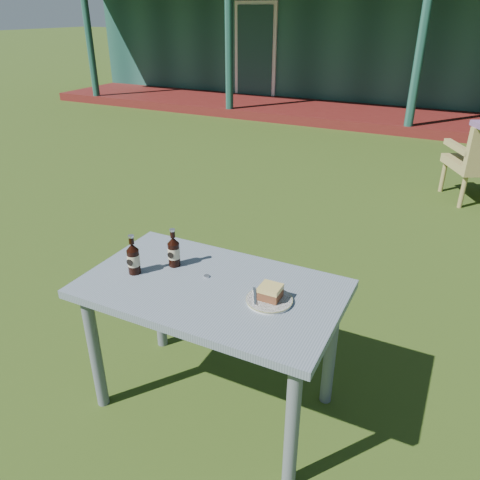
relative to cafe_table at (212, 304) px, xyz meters
The scene contains 9 objects.
ground 1.72m from the cafe_table, 90.00° to the left, with size 80.00×80.00×0.00m, color #334916.
pavilion 11.03m from the cafe_table, 90.00° to the left, with size 15.80×8.30×3.45m.
cafe_table is the anchor object (origin of this frame).
plate 0.31m from the cafe_table, ahead, with size 0.20×0.20×0.01m.
cake_slice 0.33m from the cafe_table, ahead, with size 0.09×0.09×0.06m.
fork 0.26m from the cafe_table, ahead, with size 0.01×0.14×0.00m, color silver.
cola_bottle_near 0.32m from the cafe_table, 162.01° to the left, with size 0.06×0.06×0.20m.
cola_bottle_far 0.43m from the cafe_table, behind, with size 0.06×0.06×0.20m.
bottle_cap 0.13m from the cafe_table, 135.25° to the left, with size 0.03×0.03×0.01m, color silver.
Camera 1 is at (0.94, -3.19, 1.87)m, focal length 35.00 mm.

